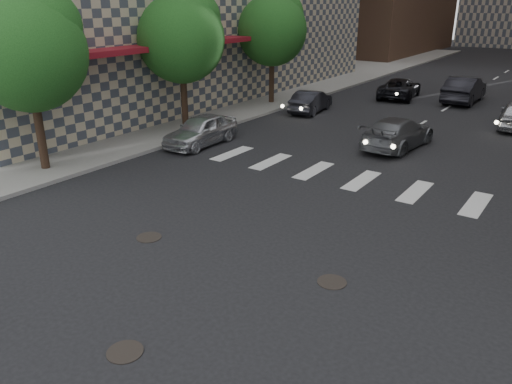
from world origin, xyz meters
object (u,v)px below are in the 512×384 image
tree_c (274,27)px  traffic_car_b (398,133)px  traffic_car_a (311,101)px  traffic_car_e (464,90)px  traffic_car_c (400,88)px  tree_a (31,47)px  silver_sedan (201,130)px  tree_b (184,35)px

tree_c → traffic_car_b: 11.88m
traffic_car_a → traffic_car_b: size_ratio=0.83×
traffic_car_e → traffic_car_c: bearing=11.4°
tree_a → tree_c: same height
tree_c → traffic_car_e: bearing=37.1°
silver_sedan → traffic_car_c: size_ratio=0.87×
silver_sedan → traffic_car_a: bearing=84.0°
tree_a → tree_b: same height
traffic_car_a → tree_c: bearing=-21.7°
tree_a → tree_b: size_ratio=1.00×
traffic_car_a → traffic_car_b: traffic_car_b is taller
silver_sedan → traffic_car_b: size_ratio=0.87×
silver_sedan → traffic_car_b: 8.84m
tree_b → traffic_car_a: 8.83m
tree_a → silver_sedan: 7.73m
tree_c → tree_a: bearing=-90.0°
tree_b → traffic_car_c: (5.84, 14.58, -4.00)m
tree_c → silver_sedan: (2.45, -9.82, -3.96)m
tree_b → traffic_car_c: size_ratio=1.41×
silver_sedan → traffic_car_a: 9.07m
traffic_car_c → tree_a: bearing=67.9°
tree_c → traffic_car_e: 12.85m
tree_c → traffic_car_e: tree_c is taller
tree_a → traffic_car_a: tree_a is taller
traffic_car_e → tree_b: bearing=57.1°
tree_a → traffic_car_a: 16.05m
tree_a → traffic_car_b: (9.95, 10.86, -3.97)m
traffic_car_c → traffic_car_e: (3.93, 0.83, 0.17)m
tree_c → traffic_car_c: size_ratio=1.41×
traffic_car_a → tree_a: bearing=70.6°
silver_sedan → traffic_car_b: (7.50, 4.69, -0.01)m
traffic_car_c → tree_b: bearing=60.5°
traffic_car_a → traffic_car_b: 8.09m
tree_c → tree_b: bearing=-90.0°
traffic_car_a → traffic_car_e: size_ratio=0.78×
silver_sedan → traffic_car_c: bearing=76.7°
silver_sedan → traffic_car_b: bearing=30.3°
tree_a → silver_sedan: tree_a is taller
traffic_car_c → silver_sedan: bearing=70.7°
tree_b → tree_c: (0.00, 8.00, 0.00)m
silver_sedan → traffic_car_a: silver_sedan is taller
tree_c → traffic_car_a: 5.15m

